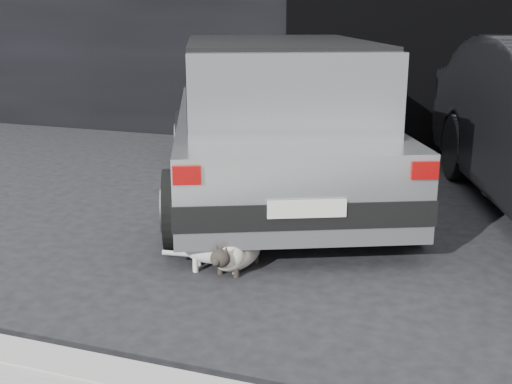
% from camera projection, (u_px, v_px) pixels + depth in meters
% --- Properties ---
extents(ground, '(80.00, 80.00, 0.00)m').
position_uv_depth(ground, '(264.00, 234.00, 5.79)').
color(ground, black).
rests_on(ground, ground).
extents(garage_opening, '(4.00, 0.10, 2.60)m').
position_uv_depth(garage_opening, '(427.00, 59.00, 8.73)').
color(garage_opening, black).
rests_on(garage_opening, ground).
extents(silver_hatchback, '(3.68, 4.92, 1.66)m').
position_uv_depth(silver_hatchback, '(275.00, 113.00, 6.70)').
color(silver_hatchback, '#A6A8AA').
rests_on(silver_hatchback, ground).
extents(cat_siamese, '(0.35, 0.82, 0.28)m').
position_uv_depth(cat_siamese, '(235.00, 255.00, 4.95)').
color(cat_siamese, beige).
rests_on(cat_siamese, ground).
extents(cat_white, '(0.76, 0.37, 0.36)m').
position_uv_depth(cat_white, '(221.00, 248.00, 4.95)').
color(cat_white, silver).
rests_on(cat_white, ground).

